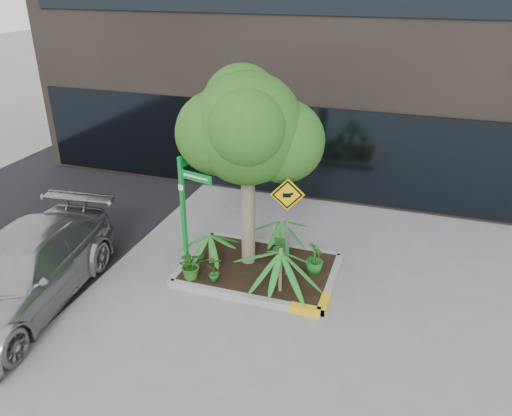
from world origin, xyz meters
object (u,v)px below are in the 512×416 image
(street_sign_post, at_px, (187,205))
(tree, at_px, (248,129))
(parked_car, at_px, (20,273))
(cattle_sign, at_px, (287,212))

(street_sign_post, bearing_deg, tree, 48.04)
(parked_car, distance_m, cattle_sign, 5.33)
(tree, relative_size, parked_car, 0.89)
(tree, height_order, cattle_sign, tree)
(parked_car, xyz_separation_m, street_sign_post, (2.66, 1.98, 0.97))
(parked_car, bearing_deg, cattle_sign, 20.66)
(tree, relative_size, cattle_sign, 1.96)
(street_sign_post, bearing_deg, parked_car, -130.00)
(tree, distance_m, street_sign_post, 1.98)
(parked_car, distance_m, street_sign_post, 3.45)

